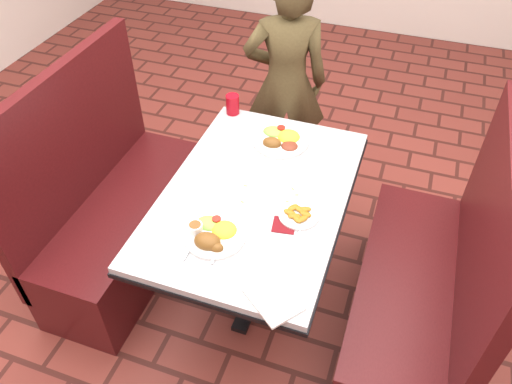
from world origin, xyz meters
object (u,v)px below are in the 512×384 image
dining_table (256,207)px  near_dinner_plate (213,232)px  diner_person (285,84)px  red_tumbler (233,104)px  booth_bench_left (119,216)px  booth_bench_right (416,296)px  far_dinner_plate (281,137)px  plantain_plate (299,214)px

dining_table → near_dinner_plate: bearing=-103.4°
diner_person → red_tumbler: size_ratio=13.05×
dining_table → booth_bench_left: booth_bench_left is taller
booth_bench_left → near_dinner_plate: (0.72, -0.31, 0.45)m
dining_table → booth_bench_right: 0.86m
near_dinner_plate → diner_person: bearing=94.0°
booth_bench_left → dining_table: bearing=0.0°
far_dinner_plate → red_tumbler: red_tumbler is taller
dining_table → diner_person: bearing=99.3°
booth_bench_left → plantain_plate: bearing=-4.7°
booth_bench_right → booth_bench_left: bearing=180.0°
far_dinner_plate → dining_table: bearing=-89.4°
red_tumbler → plantain_plate: bearing=-49.3°
diner_person → near_dinner_plate: bearing=74.7°
booth_bench_left → booth_bench_right: 1.60m
booth_bench_right → near_dinner_plate: size_ratio=4.65×
plantain_plate → near_dinner_plate: bearing=-142.2°
near_dinner_plate → red_tumbler: red_tumbler is taller
diner_person → plantain_plate: bearing=90.2°
booth_bench_right → plantain_plate: size_ratio=6.85×
booth_bench_right → red_tumbler: 1.34m
booth_bench_left → diner_person: bearing=58.3°
red_tumbler → diner_person: bearing=70.8°
dining_table → red_tumbler: bearing=120.5°
booth_bench_right → diner_person: 1.45m
booth_bench_right → near_dinner_plate: booth_bench_right is taller
diner_person → plantain_plate: 1.17m
booth_bench_left → booth_bench_right: bearing=0.0°
diner_person → red_tumbler: bearing=51.4°
diner_person → dining_table: bearing=80.0°
booth_bench_right → far_dinner_plate: 1.00m
dining_table → plantain_plate: (0.22, -0.08, 0.11)m
booth_bench_right → diner_person: size_ratio=0.85×
red_tumbler → booth_bench_right: bearing=-26.4°
near_dinner_plate → far_dinner_plate: bearing=84.3°
diner_person → near_dinner_plate: diner_person is taller
dining_table → diner_person: (-0.17, 1.02, 0.05)m
plantain_plate → booth_bench_right: bearing=8.3°
dining_table → red_tumbler: (-0.33, 0.56, 0.15)m
booth_bench_left → near_dinner_plate: bearing=-23.5°
booth_bench_right → red_tumbler: size_ratio=11.14×
dining_table → red_tumbler: 0.67m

